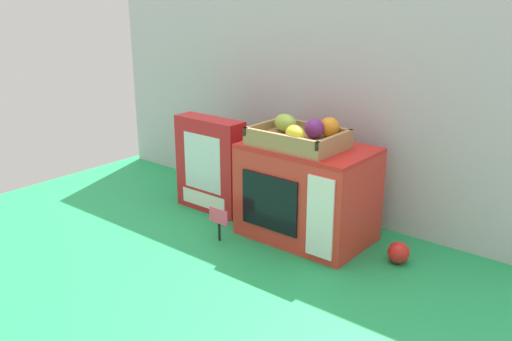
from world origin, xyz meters
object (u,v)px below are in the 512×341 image
Objects in this scene: loose_toy_apple at (399,253)px; price_sign at (219,220)px; toy_microwave at (307,192)px; cookie_set_box at (210,165)px; food_groups_crate at (300,136)px.

price_sign is at bearing -156.43° from loose_toy_apple.
toy_microwave reaches higher than price_sign.
cookie_set_box is 0.67m from loose_toy_apple.
food_groups_crate is 0.82× the size of cookie_set_box.
price_sign is (-0.16, -0.17, -0.24)m from food_groups_crate.
loose_toy_apple is (0.66, 0.04, -0.13)m from cookie_set_box.
food_groups_crate is 2.55× the size of price_sign.
toy_microwave is at bearing 45.68° from food_groups_crate.
toy_microwave is 0.27m from price_sign.
food_groups_crate is at bearing 45.77° from price_sign.
loose_toy_apple is (0.31, 0.04, -0.28)m from food_groups_crate.
toy_microwave is at bearing -176.25° from loose_toy_apple.
food_groups_crate is 4.27× the size of loose_toy_apple.
price_sign is at bearing -134.23° from food_groups_crate.
cookie_set_box is at bearing -176.49° from toy_microwave.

